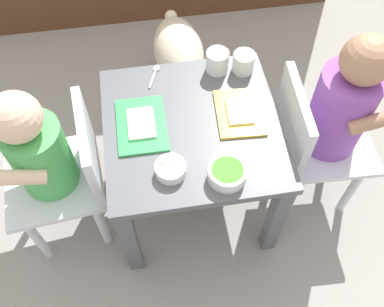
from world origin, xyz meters
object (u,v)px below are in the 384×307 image
Objects in this scene: water_cup_right at (217,62)px; veggie_bowl_near at (171,169)px; spoon_by_left_tray at (154,74)px; water_cup_left at (243,63)px; seated_child_left at (46,156)px; cereal_bowl_right_side at (227,173)px; dog at (180,55)px; dining_table at (192,141)px; seated_child_right at (336,112)px; food_tray_left at (141,125)px; food_tray_right at (239,112)px.

veggie_bowl_near is at bearing -118.71° from water_cup_right.
water_cup_left is at bearing -4.86° from spoon_by_left_tray.
water_cup_right is at bearing 61.29° from veggie_bowl_near.
seated_child_left is 0.64m from water_cup_left.
water_cup_right reaches higher than cereal_bowl_right_side.
dog is 4.39× the size of cereal_bowl_right_side.
dining_table is 0.42m from seated_child_left.
dog is 0.68m from veggie_bowl_near.
seated_child_right reaches higher than water_cup_right.
seated_child_left is 1.47× the size of dog.
water_cup_right is 0.87× the size of veggie_bowl_near.
dining_table is 0.24m from spoon_by_left_tray.
seated_child_left is 0.41m from spoon_by_left_tray.
seated_child_left is 3.30× the size of food_tray_left.
food_tray_left is (-0.17, -0.47, 0.20)m from dog.
food_tray_left and food_tray_right have the same top height.
water_cup_left is 0.69× the size of spoon_by_left_tray.
dog is at bearing 118.35° from water_cup_left.
water_cup_right reaches higher than spoon_by_left_tray.
dog is 0.36m from spoon_by_left_tray.
spoon_by_left_tray is (-0.27, 0.02, -0.02)m from water_cup_left.
dining_table is 0.43m from seated_child_right.
seated_child_left is 0.57m from water_cup_right.
water_cup_left is (0.60, 0.23, 0.03)m from seated_child_left.
water_cup_left reaches higher than veggie_bowl_near.
seated_child_right reaches higher than spoon_by_left_tray.
dining_table is at bearing -135.23° from water_cup_left.
spoon_by_left_tray is at bearing 37.22° from seated_child_left.
food_tray_left is at bearing -144.15° from water_cup_right.
food_tray_right is at bearing 169.44° from seated_child_right.
seated_child_left is 0.50m from cereal_bowl_right_side.
water_cup_right is at bearing -74.09° from dog.
cereal_bowl_right_side is (0.03, -0.67, 0.22)m from dog.
cereal_bowl_right_side is at bearing -97.09° from water_cup_right.
seated_child_left is 7.97× the size of veggie_bowl_near.
dining_table is at bearing 61.29° from veggie_bowl_near.
water_cup_left is (0.16, -0.30, 0.22)m from dog.
seated_child_right is at bearing -44.64° from water_cup_left.
seated_child_right is at bearing -53.49° from dog.
cereal_bowl_right_side is (-0.35, -0.15, 0.01)m from seated_child_right.
water_cup_left is at bearing -61.65° from dog.
cereal_bowl_right_side is (0.47, -0.15, 0.03)m from seated_child_left.
water_cup_right is (0.11, 0.20, 0.11)m from dining_table.
dog is at bearing 126.51° from seated_child_right.
cereal_bowl_right_side is (-0.13, -0.37, -0.01)m from water_cup_left.
seated_child_right is at bearing -10.56° from food_tray_right.
seated_child_left is at bearing -174.24° from food_tray_right.
spoon_by_left_tray is (-0.15, 0.40, -0.02)m from cereal_bowl_right_side.
seated_child_left is 3.55× the size of food_tray_right.
seated_child_left is at bearing 162.61° from cereal_bowl_right_side.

